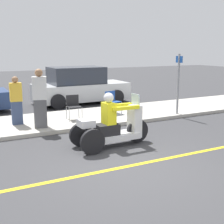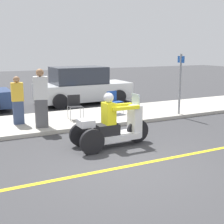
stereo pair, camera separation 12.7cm
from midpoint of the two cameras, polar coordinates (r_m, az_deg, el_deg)
The scene contains 10 objects.
ground_plane at distance 6.90m, azimuth 3.33°, elevation -9.90°, with size 60.00×60.00×0.00m, color #38383A.
lane_stripe at distance 7.07m, azimuth 5.82°, elevation -9.38°, with size 24.00×0.12×0.01m.
sidewalk_strip at distance 10.93m, azimuth -8.81°, elevation -1.54°, with size 28.00×2.80×0.12m.
motorcycle_trike at distance 8.10m, azimuth 0.47°, elevation -2.80°, with size 2.13×0.83×1.42m.
spectator_by_tree at distance 10.37m, azimuth -16.52°, elevation 1.91°, with size 0.38×0.24×1.54m.
spectator_end_of_line at distance 9.73m, azimuth -12.49°, elevation 2.27°, with size 0.48×0.36×1.80m.
folding_chair_curbside at distance 11.65m, azimuth 0.58°, elevation 2.25°, with size 0.52×0.52×0.82m.
folding_chair_set_back at distance 10.77m, azimuth -6.52°, elevation 1.39°, with size 0.52×0.52×0.82m.
parked_car_lot_right at distance 14.44m, azimuth -5.29°, elevation 4.68°, with size 4.32×1.99×1.68m.
street_sign at distance 11.70m, azimuth 12.64°, elevation 5.44°, with size 0.08×0.36×2.20m.
Camera 2 is at (-3.18, -5.57, 2.54)m, focal length 50.00 mm.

